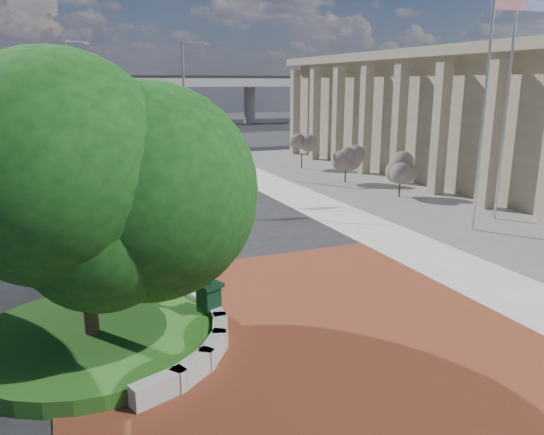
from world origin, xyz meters
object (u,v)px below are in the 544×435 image
Objects in this scene: post_clock at (207,243)px; street_lamp_near at (187,96)px; flagpole_a at (484,105)px; street_lamp_far at (72,89)px; flagpole_b at (507,101)px; parked_car at (129,143)px.

street_lamp_near reaches higher than post_clock.
flagpole_a reaches higher than street_lamp_near.
flagpole_b is at bearing -62.10° from street_lamp_far.
post_clock is 17.48m from flagpole_b.
street_lamp_near is (-7.58, 21.76, -0.05)m from flagpole_a.
street_lamp_far is at bearing -174.58° from parked_car.
parked_car is (3.27, 39.24, -1.50)m from post_clock.
flagpole_b is 1.10× the size of street_lamp_far.
street_lamp_near is (2.78, -12.80, 4.65)m from parked_car.
flagpole_a is 2.77m from flagpole_b.
parked_car is 0.50× the size of street_lamp_far.
post_clock is 0.46× the size of street_lamp_near.
flagpole_b reaches higher than street_lamp_far.
flagpole_a reaches higher than post_clock.
street_lamp_far is (-7.49, 12.61, 0.41)m from street_lamp_near.
flagpole_a is (13.63, 4.68, 3.20)m from post_clock.
flagpole_a is 1.07× the size of street_lamp_far.
flagpole_b is at bearing 20.06° from post_clock.
post_clock is 0.85× the size of parked_car.
street_lamp_near is at bearing 77.12° from post_clock.
street_lamp_near is at bearing 109.21° from flagpole_a.
street_lamp_far reaches higher than street_lamp_near.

